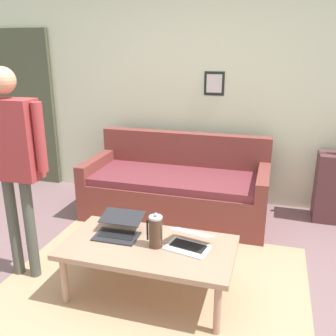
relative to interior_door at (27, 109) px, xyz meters
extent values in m
plane|color=#805F63|center=(-2.34, 2.11, -1.02)|extent=(7.68, 7.68, 0.00)
cube|color=tan|center=(-2.43, 2.10, -1.02)|extent=(2.39, 2.28, 0.01)
cube|color=beige|center=(-2.34, -0.09, 0.33)|extent=(7.04, 0.10, 2.70)
cube|color=black|center=(-2.54, -0.04, 0.40)|extent=(0.23, 0.02, 0.27)
cube|color=silver|center=(-2.54, -0.03, 0.40)|extent=(0.18, 0.00, 0.21)
cube|color=#4A5037|center=(0.00, 0.00, 0.00)|extent=(0.82, 0.05, 2.05)
sphere|color=tan|center=(0.31, 0.04, 0.00)|extent=(0.06, 0.06, 0.06)
cube|color=brown|center=(-2.25, 0.58, -0.81)|extent=(1.99, 0.89, 0.42)
cube|color=brown|center=(-2.25, 0.60, -0.56)|extent=(1.75, 0.81, 0.08)
cube|color=brown|center=(-2.25, 0.21, -0.37)|extent=(1.99, 0.14, 0.46)
cube|color=brown|center=(-3.19, 0.58, -0.50)|extent=(0.12, 0.89, 0.20)
cube|color=brown|center=(-1.32, 0.58, -0.50)|extent=(0.12, 0.89, 0.20)
cube|color=tan|center=(-2.43, 2.00, -0.62)|extent=(1.27, 0.67, 0.04)
cylinder|color=tan|center=(-2.99, 2.26, -0.83)|extent=(0.05, 0.05, 0.39)
cylinder|color=tan|center=(-1.86, 2.26, -0.83)|extent=(0.05, 0.05, 0.39)
cylinder|color=tan|center=(-2.99, 1.73, -0.83)|extent=(0.05, 0.05, 0.39)
cylinder|color=#B07771|center=(-1.86, 1.73, -0.83)|extent=(0.05, 0.05, 0.39)
cube|color=silver|center=(-2.71, 1.97, -0.59)|extent=(0.34, 0.26, 0.01)
cube|color=black|center=(-2.72, 1.95, -0.58)|extent=(0.28, 0.17, 0.00)
cube|color=silver|center=(-2.73, 1.90, -0.49)|extent=(0.34, 0.24, 0.08)
cube|color=black|center=(-2.73, 1.91, -0.49)|extent=(0.30, 0.21, 0.07)
cube|color=#28282D|center=(-2.15, 1.96, -0.59)|extent=(0.34, 0.22, 0.01)
cube|color=black|center=(-2.15, 1.94, -0.58)|extent=(0.28, 0.13, 0.00)
cube|color=#28282D|center=(-2.15, 1.83, -0.48)|extent=(0.34, 0.21, 0.05)
cube|color=#A6C8F4|center=(-2.15, 1.83, -0.48)|extent=(0.30, 0.19, 0.04)
cylinder|color=#4C3323|center=(-2.49, 2.00, -0.48)|extent=(0.10, 0.10, 0.22)
cylinder|color=#B7B7BC|center=(-2.49, 2.00, -0.36)|extent=(0.10, 0.10, 0.02)
sphere|color=#B2B2B7|center=(-2.49, 2.00, -0.34)|extent=(0.03, 0.03, 0.03)
cube|color=black|center=(-2.42, 2.00, -0.47)|extent=(0.01, 0.01, 0.16)
cube|color=brown|center=(-3.94, 0.19, -0.65)|extent=(0.42, 0.32, 0.75)
cylinder|color=#4D4F46|center=(-1.28, 2.03, -0.60)|extent=(0.09, 0.09, 0.86)
cylinder|color=#4D4F46|center=(-1.43, 2.03, -0.60)|extent=(0.09, 0.09, 0.86)
cube|color=#A03436|center=(-1.36, 2.03, 0.14)|extent=(0.43, 0.20, 0.61)
cylinder|color=#A03436|center=(-1.61, 2.02, 0.17)|extent=(0.08, 0.08, 0.52)
sphere|color=tan|center=(-1.36, 2.03, 0.57)|extent=(0.20, 0.20, 0.20)
camera|label=1|loc=(-3.24, 4.28, 0.79)|focal=39.57mm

